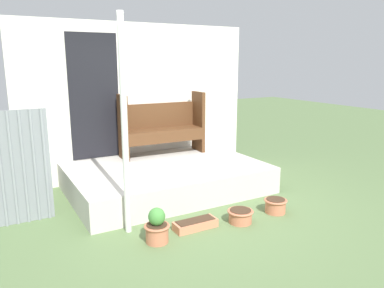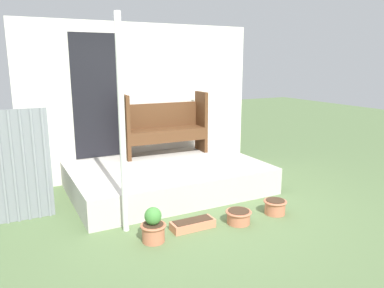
% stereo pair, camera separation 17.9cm
% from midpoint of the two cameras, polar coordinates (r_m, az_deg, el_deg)
% --- Properties ---
extents(ground_plane, '(24.00, 24.00, 0.00)m').
position_cam_midpoint_polar(ground_plane, '(5.08, -0.82, -10.38)').
color(ground_plane, '#5B7547').
extents(porch_slab, '(2.89, 1.96, 0.40)m').
position_cam_midpoint_polar(porch_slab, '(5.86, -4.81, -5.14)').
color(porch_slab, beige).
rests_on(porch_slab, ground_plane).
extents(house_wall, '(4.09, 0.08, 2.60)m').
position_cam_midpoint_polar(house_wall, '(6.54, -9.02, 6.50)').
color(house_wall, white).
rests_on(house_wall, ground_plane).
extents(support_post, '(0.07, 0.07, 2.50)m').
position_cam_midpoint_polar(support_post, '(4.26, -11.43, 2.41)').
color(support_post, white).
rests_on(support_post, ground_plane).
extents(bench, '(1.45, 0.45, 1.05)m').
position_cam_midpoint_polar(bench, '(6.38, -5.42, 2.98)').
color(bench, '#54331C').
rests_on(bench, porch_slab).
extents(flower_pot_left, '(0.29, 0.29, 0.40)m').
position_cam_midpoint_polar(flower_pot_left, '(4.27, -6.59, -12.51)').
color(flower_pot_left, '#C67251').
rests_on(flower_pot_left, ground_plane).
extents(flower_pot_middle, '(0.33, 0.33, 0.17)m').
position_cam_midpoint_polar(flower_pot_middle, '(4.78, 6.30, -10.76)').
color(flower_pot_middle, '#C67251').
rests_on(flower_pot_middle, ground_plane).
extents(flower_pot_right, '(0.31, 0.31, 0.19)m').
position_cam_midpoint_polar(flower_pot_right, '(5.14, 11.62, -9.09)').
color(flower_pot_right, '#C67251').
rests_on(flower_pot_right, ground_plane).
extents(planter_box_rect, '(0.54, 0.20, 0.11)m').
position_cam_midpoint_polar(planter_box_rect, '(4.61, -0.63, -12.14)').
color(planter_box_rect, tan).
rests_on(planter_box_rect, ground_plane).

